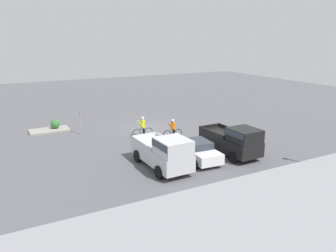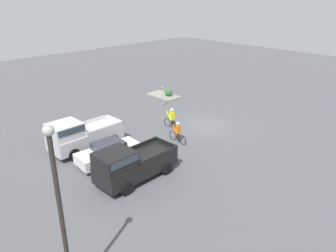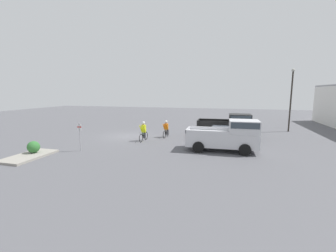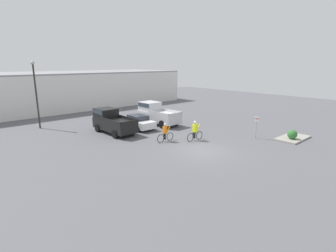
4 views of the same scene
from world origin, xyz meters
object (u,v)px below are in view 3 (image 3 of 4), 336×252
shrub (33,147)px  lamppost (291,95)px  pickup_truck_1 (228,135)px  cyclist_1 (166,129)px  sedan_0 (223,135)px  cyclist_0 (144,131)px  fire_lane_sign (80,134)px  pickup_truck_0 (228,125)px

shrub → lamppost: bearing=127.4°
pickup_truck_1 → cyclist_1: size_ratio=2.92×
sedan_0 → cyclist_0: cyclist_0 is taller
sedan_0 → shrub: sedan_0 is taller
sedan_0 → shrub: size_ratio=5.26×
fire_lane_sign → lamppost: bearing=127.8°
pickup_truck_1 → fire_lane_sign: 10.94m
pickup_truck_0 → sedan_0: size_ratio=1.18×
pickup_truck_1 → shrub: (4.59, -13.06, -0.63)m
pickup_truck_0 → cyclist_0: size_ratio=2.73×
cyclist_1 → shrub: cyclist_1 is taller
cyclist_0 → pickup_truck_0: bearing=118.3°
pickup_truck_0 → sedan_0: (2.81, -0.40, -0.43)m
sedan_0 → shrub: (7.38, -12.62, -0.15)m
pickup_truck_0 → cyclist_0: bearing=-61.7°
sedan_0 → pickup_truck_1: 2.87m
pickup_truck_0 → cyclist_1: bearing=-72.8°
fire_lane_sign → lamppost: size_ratio=0.31×
lamppost → pickup_truck_1: bearing=-31.9°
pickup_truck_0 → cyclist_0: pickup_truck_0 is taller
cyclist_0 → shrub: 8.50m
pickup_truck_0 → shrub: (10.19, -13.02, -0.58)m
cyclist_0 → fire_lane_sign: fire_lane_sign is taller
sedan_0 → shrub: 14.62m
fire_lane_sign → lamppost: (-13.18, 17.00, 2.70)m
cyclist_1 → fire_lane_sign: 8.18m
pickup_truck_0 → lamppost: (-4.74, 6.47, 2.85)m
shrub → pickup_truck_1: bearing=109.4°
sedan_0 → fire_lane_sign: (5.64, -10.13, 0.59)m
pickup_truck_1 → cyclist_1: bearing=-123.2°
cyclist_0 → shrub: (6.27, -5.73, -0.33)m
pickup_truck_0 → shrub: bearing=-52.0°
sedan_0 → fire_lane_sign: size_ratio=2.03×
sedan_0 → cyclist_0: (1.11, -6.88, 0.18)m
cyclist_1 → fire_lane_sign: size_ratio=0.83×
shrub → sedan_0: bearing=120.3°
pickup_truck_0 → cyclist_1: pickup_truck_0 is taller
cyclist_0 → cyclist_1: 2.60m
pickup_truck_1 → cyclist_0: (-1.68, -7.32, -0.30)m
lamppost → pickup_truck_0: bearing=-53.8°
fire_lane_sign → cyclist_1: bearing=144.5°
pickup_truck_0 → sedan_0: bearing=-8.2°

